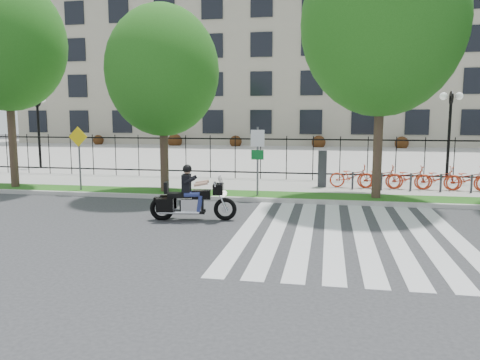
# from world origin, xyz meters

# --- Properties ---
(ground) EXTENTS (120.00, 120.00, 0.00)m
(ground) POSITION_xyz_m (0.00, 0.00, 0.00)
(ground) COLOR #313133
(ground) RESTS_ON ground
(curb) EXTENTS (60.00, 0.20, 0.15)m
(curb) POSITION_xyz_m (0.00, 4.10, 0.07)
(curb) COLOR #B5B4AA
(curb) RESTS_ON ground
(grass_verge) EXTENTS (60.00, 1.50, 0.15)m
(grass_verge) POSITION_xyz_m (0.00, 4.95, 0.07)
(grass_verge) COLOR #265B16
(grass_verge) RESTS_ON ground
(sidewalk) EXTENTS (60.00, 3.50, 0.15)m
(sidewalk) POSITION_xyz_m (0.00, 7.45, 0.07)
(sidewalk) COLOR #B0ACA4
(sidewalk) RESTS_ON ground
(plaza) EXTENTS (80.00, 34.00, 0.10)m
(plaza) POSITION_xyz_m (0.00, 25.00, 0.05)
(plaza) COLOR #B0ACA4
(plaza) RESTS_ON ground
(crosswalk_stripes) EXTENTS (5.70, 8.00, 0.01)m
(crosswalk_stripes) POSITION_xyz_m (4.83, 0.00, 0.01)
(crosswalk_stripes) COLOR silver
(crosswalk_stripes) RESTS_ON ground
(iron_fence) EXTENTS (30.00, 0.06, 2.00)m
(iron_fence) POSITION_xyz_m (0.00, 9.20, 1.15)
(iron_fence) COLOR black
(iron_fence) RESTS_ON sidewalk
(office_building) EXTENTS (60.00, 21.90, 20.15)m
(office_building) POSITION_xyz_m (0.00, 44.92, 9.97)
(office_building) COLOR #A7A087
(office_building) RESTS_ON ground
(lamp_post_left) EXTENTS (1.06, 0.70, 4.25)m
(lamp_post_left) POSITION_xyz_m (-12.00, 12.00, 3.21)
(lamp_post_left) COLOR black
(lamp_post_left) RESTS_ON ground
(lamp_post_right) EXTENTS (1.06, 0.70, 4.25)m
(lamp_post_right) POSITION_xyz_m (10.00, 12.00, 3.21)
(lamp_post_right) COLOR black
(lamp_post_right) RESTS_ON ground
(street_tree_0) EXTENTS (4.67, 4.67, 8.45)m
(street_tree_0) POSITION_xyz_m (-8.47, 4.95, 5.90)
(street_tree_0) COLOR #3B2820
(street_tree_0) RESTS_ON grass_verge
(street_tree_1) EXTENTS (4.27, 4.27, 7.04)m
(street_tree_1) POSITION_xyz_m (-1.94, 4.95, 4.73)
(street_tree_1) COLOR #3B2820
(street_tree_1) RESTS_ON grass_verge
(street_tree_2) EXTENTS (5.58, 5.58, 9.28)m
(street_tree_2) POSITION_xyz_m (5.99, 4.95, 6.21)
(street_tree_2) COLOR #3B2820
(street_tree_2) RESTS_ON grass_verge
(bike_share_station) EXTENTS (8.87, 0.85, 1.50)m
(bike_share_station) POSITION_xyz_m (8.47, 7.20, 0.63)
(bike_share_station) COLOR #2D2D33
(bike_share_station) RESTS_ON sidewalk
(sign_pole_regulatory) EXTENTS (0.50, 0.09, 2.50)m
(sign_pole_regulatory) POSITION_xyz_m (1.75, 4.58, 1.74)
(sign_pole_regulatory) COLOR #59595B
(sign_pole_regulatory) RESTS_ON grass_verge
(sign_pole_warning) EXTENTS (0.78, 0.09, 2.49)m
(sign_pole_warning) POSITION_xyz_m (-5.31, 4.58, 1.74)
(sign_pole_warning) COLOR #59595B
(sign_pole_warning) RESTS_ON grass_verge
(motorcycle_rider) EXTENTS (2.56, 0.93, 1.98)m
(motorcycle_rider) POSITION_xyz_m (0.40, 0.81, 0.66)
(motorcycle_rider) COLOR black
(motorcycle_rider) RESTS_ON ground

